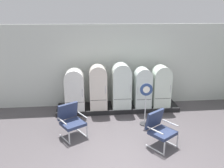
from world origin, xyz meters
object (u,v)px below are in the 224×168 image
object	(u,v)px
armchair_left	(71,119)
refrigerator_2	(121,84)
refrigerator_3	(143,86)
refrigerator_0	(75,88)
refrigerator_4	(161,85)
refrigerator_1	(98,86)
sign_stand	(145,106)
armchair_right	(160,128)

from	to	relation	value
armchair_left	refrigerator_2	bearing A→B (deg)	44.51
refrigerator_3	refrigerator_0	bearing A→B (deg)	179.40
refrigerator_3	refrigerator_2	bearing A→B (deg)	176.55
refrigerator_0	refrigerator_3	world-z (taller)	refrigerator_0
refrigerator_4	armchair_left	world-z (taller)	refrigerator_4
refrigerator_1	armchair_left	world-z (taller)	refrigerator_1
refrigerator_0	refrigerator_3	size ratio (longest dim) A/B	1.00
refrigerator_2	armchair_left	xyz separation A→B (m)	(-1.71, -1.68, -0.50)
refrigerator_4	sign_stand	xyz separation A→B (m)	(-0.86, -1.17, -0.33)
refrigerator_0	refrigerator_1	xyz separation A→B (m)	(0.84, -0.01, 0.07)
refrigerator_0	armchair_left	distance (m)	1.71
refrigerator_2	refrigerator_4	size ratio (longest dim) A/B	1.07
armchair_right	armchair_left	bearing A→B (deg)	162.29
refrigerator_1	sign_stand	size ratio (longest dim) A/B	1.13
refrigerator_4	armchair_left	distance (m)	3.62
refrigerator_3	armchair_right	xyz separation A→B (m)	(-0.07, -2.41, -0.41)
refrigerator_2	refrigerator_3	size ratio (longest dim) A/B	1.11
refrigerator_1	sign_stand	distance (m)	1.91
refrigerator_1	refrigerator_4	xyz separation A→B (m)	(2.32, -0.01, -0.04)
refrigerator_3	armchair_right	bearing A→B (deg)	-91.75
refrigerator_1	sign_stand	world-z (taller)	refrigerator_1
refrigerator_0	refrigerator_1	distance (m)	0.84
refrigerator_0	refrigerator_4	distance (m)	3.15
refrigerator_0	armchair_left	size ratio (longest dim) A/B	1.51
refrigerator_0	refrigerator_2	world-z (taller)	refrigerator_2
refrigerator_3	sign_stand	distance (m)	1.21
refrigerator_1	refrigerator_2	size ratio (longest dim) A/B	0.97
armchair_right	sign_stand	world-z (taller)	sign_stand
refrigerator_0	refrigerator_4	bearing A→B (deg)	-0.26
refrigerator_4	refrigerator_2	bearing A→B (deg)	178.63
refrigerator_0	sign_stand	distance (m)	2.60
refrigerator_1	refrigerator_2	bearing A→B (deg)	1.95
refrigerator_1	armchair_right	world-z (taller)	refrigerator_1
refrigerator_3	armchair_left	bearing A→B (deg)	-146.72
refrigerator_2	armchair_right	distance (m)	2.61
armchair_left	sign_stand	distance (m)	2.38
refrigerator_1	refrigerator_3	size ratio (longest dim) A/B	1.08
armchair_right	refrigerator_0	bearing A→B (deg)	134.41
refrigerator_0	sign_stand	size ratio (longest dim) A/B	1.05
refrigerator_0	armchair_right	bearing A→B (deg)	-45.59
armchair_left	sign_stand	size ratio (longest dim) A/B	0.69
refrigerator_3	sign_stand	size ratio (longest dim) A/B	1.04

